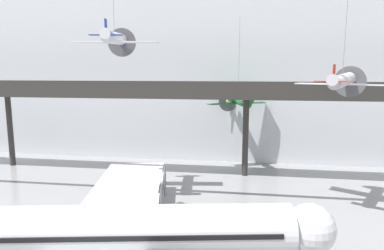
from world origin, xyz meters
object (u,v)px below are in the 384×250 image
(airliner_silver_main, at_px, (84,233))
(suspended_plane_silver_racer, at_px, (342,81))
(suspended_plane_green_biplane, at_px, (238,100))
(suspended_plane_white_twin, at_px, (115,39))

(airliner_silver_main, relative_size, suspended_plane_silver_racer, 3.67)
(suspended_plane_green_biplane, distance_m, suspended_plane_white_twin, 17.44)
(suspended_plane_green_biplane, bearing_deg, suspended_plane_white_twin, 107.72)
(suspended_plane_silver_racer, relative_size, suspended_plane_white_twin, 1.11)
(airliner_silver_main, xyz_separation_m, suspended_plane_silver_racer, (17.13, 14.31, 8.17))
(suspended_plane_silver_racer, distance_m, suspended_plane_white_twin, 20.70)
(airliner_silver_main, relative_size, suspended_plane_green_biplane, 2.82)
(airliner_silver_main, height_order, suspended_plane_green_biplane, suspended_plane_green_biplane)
(suspended_plane_green_biplane, xyz_separation_m, suspended_plane_white_twin, (-11.33, -11.56, 6.50))
(suspended_plane_green_biplane, bearing_deg, suspended_plane_silver_racer, -169.62)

